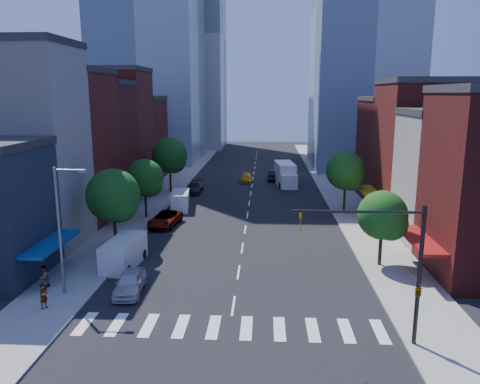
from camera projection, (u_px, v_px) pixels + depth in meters
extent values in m
plane|color=black|center=(233.00, 306.00, 31.32)|extent=(220.00, 220.00, 0.00)
cube|color=gray|center=(170.00, 187.00, 71.06)|extent=(5.00, 120.00, 0.15)
cube|color=gray|center=(335.00, 188.00, 69.72)|extent=(5.00, 120.00, 0.15)
cube|color=silver|center=(230.00, 328.00, 28.39)|extent=(19.00, 3.00, 0.01)
cube|color=beige|center=(11.00, 149.00, 42.32)|extent=(12.00, 8.00, 18.00)
cube|color=maroon|center=(54.00, 149.00, 50.83)|extent=(12.00, 9.00, 16.00)
cube|color=#4E1413|center=(84.00, 145.00, 59.24)|extent=(12.00, 8.00, 15.00)
cube|color=maroon|center=(106.00, 132.00, 67.34)|extent=(12.00, 9.00, 17.00)
cube|color=#4E1413|center=(126.00, 140.00, 77.03)|extent=(12.00, 10.00, 13.00)
cube|color=beige|center=(468.00, 180.00, 43.61)|extent=(12.00, 8.00, 12.00)
cube|color=maroon|center=(436.00, 153.00, 52.10)|extent=(12.00, 10.00, 15.00)
cube|color=#4E1413|center=(408.00, 151.00, 62.07)|extent=(12.00, 10.00, 13.00)
cube|color=#9EA5AD|center=(366.00, 3.00, 84.65)|extent=(18.00, 20.00, 60.00)
cube|color=#9EA5AD|center=(188.00, 38.00, 119.34)|extent=(18.00, 18.00, 56.00)
cylinder|color=black|center=(419.00, 277.00, 25.51)|extent=(0.24, 0.24, 8.00)
cylinder|color=black|center=(358.00, 212.00, 24.95)|extent=(7.00, 0.16, 0.16)
imported|color=gold|center=(301.00, 222.00, 25.24)|extent=(0.22, 0.18, 1.10)
imported|color=gold|center=(418.00, 290.00, 25.67)|extent=(0.48, 2.24, 0.90)
cylinder|color=slate|center=(60.00, 232.00, 31.98)|extent=(0.20, 0.20, 9.00)
cylinder|color=slate|center=(69.00, 170.00, 31.04)|extent=(2.00, 0.14, 0.14)
cube|color=slate|center=(82.00, 171.00, 31.01)|extent=(0.50, 0.25, 0.18)
cylinder|color=black|center=(115.00, 227.00, 42.25)|extent=(0.28, 0.28, 3.92)
sphere|color=#144814|center=(113.00, 195.00, 41.65)|extent=(4.80, 4.80, 4.80)
sphere|color=#144814|center=(119.00, 204.00, 41.46)|extent=(3.36, 3.36, 3.36)
cylinder|color=black|center=(146.00, 201.00, 53.03)|extent=(0.28, 0.28, 3.64)
sphere|color=#144814|center=(145.00, 178.00, 52.47)|extent=(4.20, 4.20, 4.20)
sphere|color=#144814|center=(150.00, 184.00, 52.27)|extent=(2.94, 2.94, 2.94)
cylinder|color=black|center=(170.00, 177.00, 66.65)|extent=(0.28, 0.28, 4.20)
sphere|color=#144814|center=(170.00, 155.00, 66.00)|extent=(5.00, 5.00, 5.00)
sphere|color=#144814|center=(174.00, 161.00, 65.83)|extent=(3.50, 3.50, 3.50)
cylinder|color=black|center=(380.00, 245.00, 38.14)|extent=(0.28, 0.28, 3.36)
sphere|color=#144814|center=(382.00, 215.00, 37.62)|extent=(4.00, 4.00, 4.00)
sphere|color=#144814|center=(390.00, 223.00, 37.42)|extent=(2.80, 2.80, 2.80)
cylinder|color=black|center=(344.00, 195.00, 55.67)|extent=(0.28, 0.28, 3.92)
sphere|color=#144814|center=(346.00, 171.00, 55.07)|extent=(4.60, 4.60, 4.60)
sphere|color=#144814|center=(351.00, 177.00, 54.89)|extent=(3.22, 3.22, 3.22)
imported|color=#AFAFB4|center=(130.00, 283.00, 33.21)|extent=(2.17, 4.68, 1.55)
imported|color=black|center=(130.00, 251.00, 40.22)|extent=(1.50, 3.96, 1.29)
imported|color=#999999|center=(165.00, 219.00, 50.11)|extent=(3.22, 5.81, 1.54)
imported|color=black|center=(195.00, 188.00, 66.80)|extent=(2.18, 5.21, 1.50)
cube|color=silver|center=(124.00, 253.00, 38.40)|extent=(2.61, 5.60, 2.28)
cube|color=black|center=(114.00, 257.00, 36.32)|extent=(2.09, 1.25, 0.98)
cylinder|color=black|center=(104.00, 269.00, 36.89)|extent=(0.34, 0.85, 0.83)
cylinder|color=black|center=(128.00, 270.00, 36.63)|extent=(0.34, 0.85, 0.83)
cylinder|color=black|center=(122.00, 253.00, 40.48)|extent=(0.34, 0.85, 0.83)
cylinder|color=black|center=(143.00, 254.00, 40.22)|extent=(0.34, 0.85, 0.83)
cube|color=white|center=(180.00, 200.00, 57.41)|extent=(2.69, 5.37, 2.17)
cube|color=black|center=(179.00, 202.00, 55.43)|extent=(2.02, 1.26, 0.93)
cylinder|color=black|center=(172.00, 210.00, 55.78)|extent=(0.35, 0.81, 0.78)
cylinder|color=black|center=(187.00, 209.00, 55.91)|extent=(0.35, 0.81, 0.78)
cylinder|color=black|center=(174.00, 203.00, 59.21)|extent=(0.35, 0.81, 0.78)
cylinder|color=black|center=(189.00, 203.00, 59.33)|extent=(0.35, 0.81, 0.78)
imported|color=orange|center=(246.00, 178.00, 75.25)|extent=(1.97, 4.59, 1.32)
imported|color=black|center=(273.00, 175.00, 76.90)|extent=(1.76, 4.97, 1.63)
imported|color=#999999|center=(280.00, 167.00, 85.22)|extent=(2.46, 4.92, 1.61)
cube|color=silver|center=(285.00, 174.00, 72.89)|extent=(3.31, 7.21, 3.43)
cube|color=silver|center=(289.00, 182.00, 69.01)|extent=(2.56, 2.18, 2.15)
cylinder|color=black|center=(280.00, 185.00, 69.94)|extent=(0.42, 1.00, 0.97)
cylinder|color=black|center=(296.00, 185.00, 70.06)|extent=(0.42, 1.00, 0.97)
cylinder|color=black|center=(276.00, 180.00, 74.65)|extent=(0.42, 1.00, 0.97)
cylinder|color=black|center=(291.00, 179.00, 74.78)|extent=(0.42, 1.00, 0.97)
imported|color=#999999|center=(44.00, 296.00, 30.47)|extent=(0.60, 0.72, 1.70)
imported|color=#999999|center=(44.00, 277.00, 33.64)|extent=(0.77, 0.92, 1.71)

